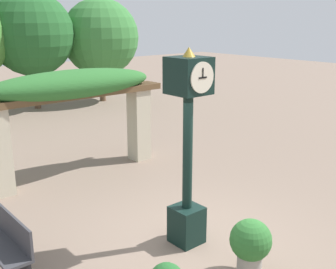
{
  "coord_description": "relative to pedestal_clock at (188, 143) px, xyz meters",
  "views": [
    {
      "loc": [
        -4.74,
        -4.66,
        3.81
      ],
      "look_at": [
        -0.18,
        0.67,
        1.85
      ],
      "focal_mm": 45.0,
      "sensor_mm": 36.0,
      "label": 1
    }
  ],
  "objects": [
    {
      "name": "ground_plane",
      "position": [
        0.18,
        -0.17,
        -1.81
      ],
      "size": [
        60.0,
        60.0,
        0.0
      ],
      "primitive_type": "plane",
      "color": "#7F6B5B"
    },
    {
      "name": "pedestal_clock",
      "position": [
        0.0,
        0.0,
        0.0
      ],
      "size": [
        0.59,
        0.63,
        3.37
      ],
      "color": "black",
      "rests_on": "ground"
    },
    {
      "name": "pergola",
      "position": [
        0.18,
        4.17,
        0.19
      ],
      "size": [
        4.89,
        1.07,
        2.63
      ],
      "color": "#BCB299",
      "rests_on": "ground"
    },
    {
      "name": "potted_plant_near_right",
      "position": [
        0.09,
        -1.32,
        -1.3
      ],
      "size": [
        0.64,
        0.64,
        0.89
      ],
      "color": "gray",
      "rests_on": "ground"
    },
    {
      "name": "park_bench",
      "position": [
        -2.69,
        1.18,
        -1.38
      ],
      "size": [
        0.42,
        1.38,
        0.89
      ],
      "rotation": [
        0.0,
        0.0,
        -1.57
      ],
      "color": "#38383D",
      "rests_on": "ground"
    }
  ]
}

